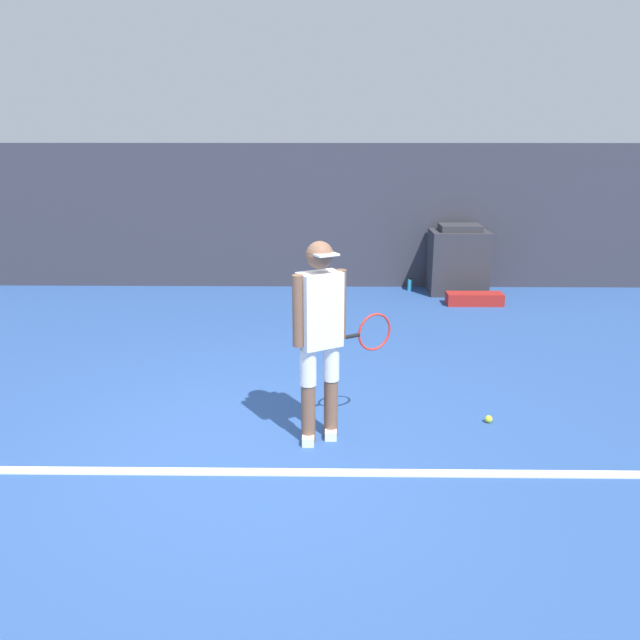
# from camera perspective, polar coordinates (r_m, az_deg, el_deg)

# --- Properties ---
(ground_plane) EXTENTS (24.00, 24.00, 0.00)m
(ground_plane) POSITION_cam_1_polar(r_m,az_deg,el_deg) (5.25, -6.37, -12.02)
(ground_plane) COLOR #2D5193
(back_wall) EXTENTS (24.00, 0.10, 2.34)m
(back_wall) POSITION_cam_1_polar(r_m,az_deg,el_deg) (10.39, -2.75, 9.42)
(back_wall) COLOR #383842
(back_wall) RESTS_ON ground_plane
(court_baseline) EXTENTS (21.60, 0.10, 0.01)m
(court_baseline) POSITION_cam_1_polar(r_m,az_deg,el_deg) (4.99, -6.80, -13.63)
(court_baseline) COLOR white
(court_baseline) RESTS_ON ground_plane
(tennis_player) EXTENTS (0.83, 0.55, 1.71)m
(tennis_player) POSITION_cam_1_polar(r_m,az_deg,el_deg) (5.08, 0.10, -1.18)
(tennis_player) COLOR brown
(tennis_player) RESTS_ON ground_plane
(tennis_ball) EXTENTS (0.07, 0.07, 0.07)m
(tennis_ball) POSITION_cam_1_polar(r_m,az_deg,el_deg) (5.90, 15.16, -8.73)
(tennis_ball) COLOR #D1E533
(tennis_ball) RESTS_ON ground_plane
(covered_chair) EXTENTS (0.91, 0.65, 1.11)m
(covered_chair) POSITION_cam_1_polar(r_m,az_deg,el_deg) (10.27, 12.50, 5.33)
(covered_chair) COLOR #333338
(covered_chair) RESTS_ON ground_plane
(equipment_bag) EXTENTS (0.84, 0.28, 0.18)m
(equipment_bag) POSITION_cam_1_polar(r_m,az_deg,el_deg) (9.70, 13.94, 1.89)
(equipment_bag) COLOR #B2231E
(equipment_bag) RESTS_ON ground_plane
(water_bottle) EXTENTS (0.08, 0.08, 0.21)m
(water_bottle) POSITION_cam_1_polar(r_m,az_deg,el_deg) (10.36, 8.22, 3.20)
(water_bottle) COLOR #33ADD6
(water_bottle) RESTS_ON ground_plane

